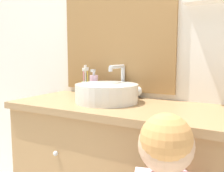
% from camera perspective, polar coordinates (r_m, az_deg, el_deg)
% --- Properties ---
extents(wall_back, '(3.20, 0.18, 2.50)m').
position_cam_1_polar(wall_back, '(1.51, 9.81, 15.51)').
color(wall_back, silver).
rests_on(wall_back, ground_plane).
extents(sink_basin, '(0.34, 0.40, 0.20)m').
position_cam_1_polar(sink_basin, '(1.36, -1.03, -1.48)').
color(sink_basin, silver).
rests_on(sink_basin, vanity_counter).
extents(toothbrush_holder, '(0.06, 0.06, 0.19)m').
position_cam_1_polar(toothbrush_holder, '(1.62, -5.91, -0.09)').
color(toothbrush_holder, '#66B27F').
rests_on(toothbrush_holder, vanity_counter).
extents(soap_dispenser, '(0.05, 0.05, 0.17)m').
position_cam_1_polar(soap_dispenser, '(1.55, -4.15, 0.16)').
color(soap_dispenser, '#CCA3BC').
rests_on(soap_dispenser, vanity_counter).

